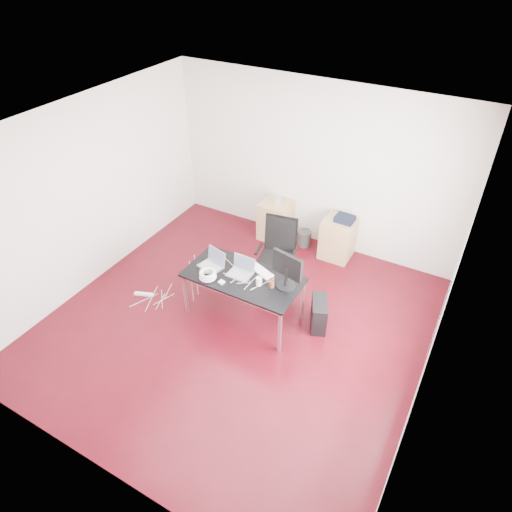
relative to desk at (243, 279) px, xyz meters
The scene contains 18 objects.
room_shell 0.75m from the desk, 77.63° to the right, with size 5.00×5.00×5.00m.
desk is the anchor object (origin of this frame).
office_chair 0.94m from the desk, 86.71° to the left, with size 0.55×0.57×1.08m.
filing_cabinet_left 2.13m from the desk, 104.97° to the left, with size 0.50×0.50×0.70m, color #A67E53.
filing_cabinet_right 2.15m from the desk, 72.82° to the left, with size 0.50×0.50×0.70m, color #A67E53.
pc_tower 1.16m from the desk, 18.73° to the left, with size 0.20×0.45×0.44m, color black.
wastebasket 2.12m from the desk, 89.48° to the left, with size 0.24×0.24×0.28m, color black.
power_strip 1.73m from the desk, 166.77° to the right, with size 0.30×0.06×0.04m, color white.
laptop_left 0.50m from the desk, behind, with size 0.38×0.32×0.23m.
laptop_right 0.13m from the desk, 139.72° to the left, with size 0.33×0.26×0.23m.
monitor 0.70m from the desk, 11.02° to the left, with size 0.45×0.26×0.51m.
keyboard 0.27m from the desk, 57.46° to the left, with size 0.44×0.14×0.02m, color white.
cup_white 0.30m from the desk, ahead, with size 0.08×0.08×0.12m, color white.
cup_brown 0.45m from the desk, ahead, with size 0.08×0.08×0.10m, color #582E1E.
cable_coil 0.49m from the desk, 147.15° to the right, with size 0.24×0.24×0.11m.
power_adapter 0.32m from the desk, 124.96° to the right, with size 0.07×0.07×0.03m, color white.
speaker 2.06m from the desk, 103.50° to the left, with size 0.09×0.08×0.18m, color #9E9E9E.
navy_garment 2.16m from the desk, 71.20° to the left, with size 0.30×0.24×0.09m, color black.
Camera 1 is at (2.49, -3.90, 4.66)m, focal length 32.00 mm.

